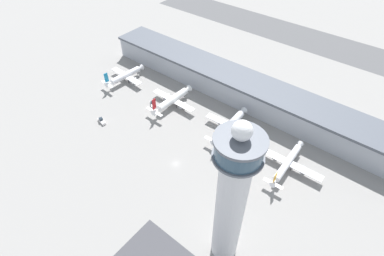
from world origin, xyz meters
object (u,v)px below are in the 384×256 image
Objects in this scene: airplane_gate_charlie at (230,126)px; service_truck_fuel at (226,180)px; airplane_gate_delta at (287,163)px; service_truck_baggage at (102,121)px; service_truck_catering at (152,104)px; airplane_gate_alpha at (125,76)px; airplane_gate_bravo at (173,100)px; control_tower at (231,199)px.

service_truck_fuel is (19.17, -31.45, -3.76)m from airplane_gate_charlie.
airplane_gate_delta is 110.71m from service_truck_baggage.
service_truck_catering is 33.95m from service_truck_baggage.
airplane_gate_alpha reaches higher than service_truck_catering.
airplane_gate_bravo is 4.87× the size of service_truck_baggage.
airplane_gate_alpha is at bearing -178.10° from airplane_gate_charlie.
airplane_gate_alpha is at bearing 164.96° from service_truck_fuel.
airplane_gate_bravo is at bearing 144.00° from control_tower.
airplane_gate_alpha is 4.77× the size of service_truck_fuel.
airplane_gate_bravo is at bearing 59.82° from service_truck_baggage.
airplane_gate_bravo is (-80.03, 58.15, -31.82)m from control_tower.
airplane_gate_bravo is 0.98× the size of airplane_gate_charlie.
service_truck_baggage is at bearing -120.18° from airplane_gate_bravo.
service_truck_baggage is at bearing 169.80° from control_tower.
airplane_gate_charlie is at bearing 121.36° from service_truck_fuel.
control_tower is at bearing -36.00° from airplane_gate_bravo.
airplane_gate_charlie reaches higher than airplane_gate_delta.
control_tower reaches higher than airplane_gate_alpha.
control_tower is at bearing -58.23° from airplane_gate_charlie.
service_truck_fuel reaches higher than service_truck_catering.
service_truck_catering is 1.01× the size of service_truck_fuel.
airplane_gate_delta is at bearing -0.83° from airplane_gate_alpha.
airplane_gate_bravo reaches higher than airplane_gate_charlie.
service_truck_fuel is at bearing -25.02° from airplane_gate_bravo.
airplane_gate_bravo is 4.99× the size of service_truck_catering.
service_truck_catering is at bearing -12.92° from airplane_gate_alpha.
airplane_gate_alpha is 44.79m from airplane_gate_bravo.
service_truck_fuel is 85.21m from service_truck_baggage.
service_truck_catering is at bearing -168.63° from airplane_gate_charlie.
airplane_gate_alpha is 0.95× the size of airplane_gate_bravo.
airplane_gate_charlie reaches higher than service_truck_baggage.
airplane_gate_charlie is at bearing 121.77° from control_tower.
airplane_gate_alpha is at bearing 118.88° from service_truck_baggage.
service_truck_baggage is (-84.51, -10.90, 0.13)m from service_truck_fuel.
service_truck_baggage is (-12.22, -31.67, 0.18)m from service_truck_catering.
service_truck_baggage is at bearing -172.65° from service_truck_fuel.
airplane_gate_charlie is (42.32, 2.75, 0.07)m from airplane_gate_bravo.
service_truck_fuel is at bearing -58.64° from airplane_gate_charlie.
control_tower is at bearing -24.93° from airplane_gate_alpha.
airplane_gate_charlie is at bearing 3.72° from airplane_gate_bravo.
airplane_gate_alpha is (-124.83, 58.01, -31.81)m from control_tower.
airplane_gate_alpha is at bearing 155.07° from control_tower.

